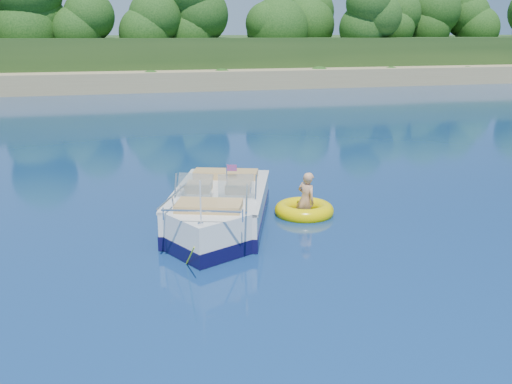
{
  "coord_description": "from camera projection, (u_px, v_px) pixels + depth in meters",
  "views": [
    {
      "loc": [
        -2.09,
        -10.23,
        4.45
      ],
      "look_at": [
        1.3,
        2.15,
        0.85
      ],
      "focal_mm": 40.0,
      "sensor_mm": 36.0,
      "label": 1
    }
  ],
  "objects": [
    {
      "name": "boy",
      "position": [
        305.0,
        214.0,
        14.48
      ],
      "size": [
        0.7,
        0.87,
        1.57
      ],
      "primitive_type": "imported",
      "rotation": [
        0.0,
        -0.17,
        2.06
      ],
      "color": "tan",
      "rests_on": "ground"
    },
    {
      "name": "ground",
      "position": [
        221.0,
        266.0,
        11.24
      ],
      "size": [
        160.0,
        160.0,
        0.0
      ],
      "primitive_type": "plane",
      "color": "#091D42",
      "rests_on": "ground"
    },
    {
      "name": "shoreline",
      "position": [
        114.0,
        62.0,
        70.19
      ],
      "size": [
        170.0,
        59.0,
        6.0
      ],
      "color": "#8E7C52",
      "rests_on": "ground"
    },
    {
      "name": "treeline",
      "position": [
        119.0,
        19.0,
        47.84
      ],
      "size": [
        150.0,
        7.12,
        8.19
      ],
      "color": "black",
      "rests_on": "ground"
    },
    {
      "name": "motorboat",
      "position": [
        218.0,
        213.0,
        13.33
      ],
      "size": [
        3.34,
        5.67,
        1.97
      ],
      "rotation": [
        0.0,
        0.0,
        -0.35
      ],
      "color": "white",
      "rests_on": "ground"
    },
    {
      "name": "tow_tube",
      "position": [
        304.0,
        210.0,
        14.43
      ],
      "size": [
        1.59,
        1.59,
        0.4
      ],
      "rotation": [
        0.0,
        0.0,
        0.06
      ],
      "color": "#E1C700",
      "rests_on": "ground"
    }
  ]
}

